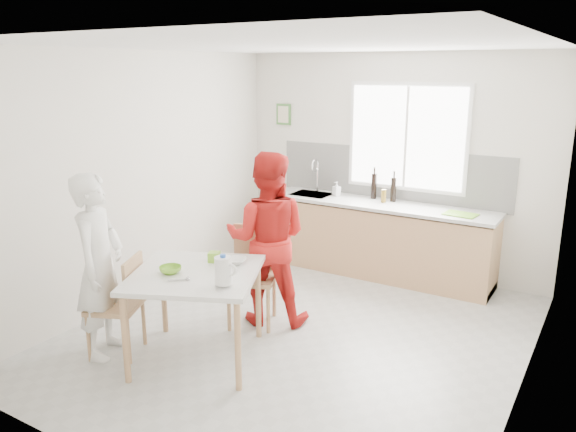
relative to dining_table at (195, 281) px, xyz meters
name	(u,v)px	position (x,y,z in m)	size (l,w,h in m)	color
ground	(299,335)	(0.55, 0.85, -0.73)	(4.50, 4.50, 0.00)	#B7B7B2
room_shell	(300,168)	(0.55, 0.85, 0.91)	(4.50, 4.50, 4.50)	silver
window	(407,137)	(0.75, 3.08, 0.97)	(1.50, 0.06, 1.30)	white
backsplash	(390,174)	(0.55, 3.09, 0.50)	(3.00, 0.02, 0.65)	white
picture_frame	(284,114)	(-1.00, 3.08, 1.17)	(0.22, 0.03, 0.28)	#467E39
kitchen_counter	(378,242)	(0.55, 2.80, -0.31)	(2.84, 0.64, 1.37)	tan
dining_table	(195,281)	(0.00, 0.00, 0.00)	(1.40, 1.40, 0.81)	silver
chair_left	(122,301)	(-0.62, -0.28, -0.22)	(0.56, 0.56, 0.92)	tan
chair_far	(253,270)	(-0.02, 0.90, -0.19)	(0.60, 0.60, 0.99)	tan
person_white	(100,266)	(-0.79, -0.35, 0.10)	(0.60, 0.40, 1.66)	white
person_red	(267,239)	(0.10, 0.98, 0.14)	(0.85, 0.66, 1.74)	red
bowl_green	(170,270)	(-0.16, -0.13, 0.11)	(0.19, 0.19, 0.06)	#78BD2B
bowl_white	(235,261)	(0.17, 0.35, 0.11)	(0.20, 0.20, 0.05)	white
milk_jug	(224,270)	(0.41, -0.12, 0.22)	(0.19, 0.14, 0.25)	white
green_box	(214,257)	(-0.02, 0.30, 0.13)	(0.10, 0.10, 0.09)	#7FC02C
spoon	(178,280)	(0.02, -0.23, 0.09)	(0.01, 0.01, 0.16)	#A5A5AA
cutting_board	(461,214)	(1.54, 2.72, 0.20)	(0.35, 0.25, 0.01)	#70B72A
wine_bottle_a	(374,186)	(0.39, 2.98, 0.35)	(0.07, 0.07, 0.32)	black
wine_bottle_b	(393,189)	(0.66, 2.95, 0.34)	(0.07, 0.07, 0.30)	black
jar_amber	(384,196)	(0.58, 2.84, 0.27)	(0.06, 0.06, 0.16)	brown
soap_bottle	(337,189)	(-0.07, 2.87, 0.28)	(0.08, 0.08, 0.18)	#999999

